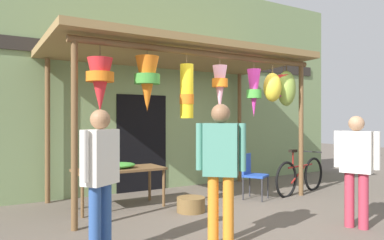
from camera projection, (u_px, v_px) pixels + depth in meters
The scene contains 11 objects.
ground_plane at pixel (229, 207), 6.27m from camera, with size 30.00×30.00×0.00m, color #60564C.
shop_facade at pixel (168, 84), 8.14m from camera, with size 9.81×0.29×4.55m.
market_stall_canopy at pixel (188, 66), 6.69m from camera, with size 4.87×2.42×2.80m.
display_table at pixel (119, 172), 6.19m from camera, with size 1.48×0.67×0.67m.
flower_heap_on_table at pixel (120, 165), 6.16m from camera, with size 0.57×0.40×0.10m.
folding_chair at pixel (252, 172), 6.91m from camera, with size 0.55×0.55×0.84m.
wicker_basket_by_table at pixel (191, 205), 5.94m from camera, with size 0.46×0.46×0.23m, color brown.
parked_bicycle at pixel (300, 176), 7.43m from camera, with size 1.72×0.51×0.92m.
vendor_in_orange at pixel (356, 162), 5.06m from camera, with size 0.36×0.55×1.54m.
customer_foreground at pixel (100, 170), 3.98m from camera, with size 0.51×0.41×1.60m.
shopper_by_bananas at pixel (221, 162), 4.35m from camera, with size 0.46×0.43×1.67m.
Camera 1 is at (-3.82, -5.01, 1.49)m, focal length 34.52 mm.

